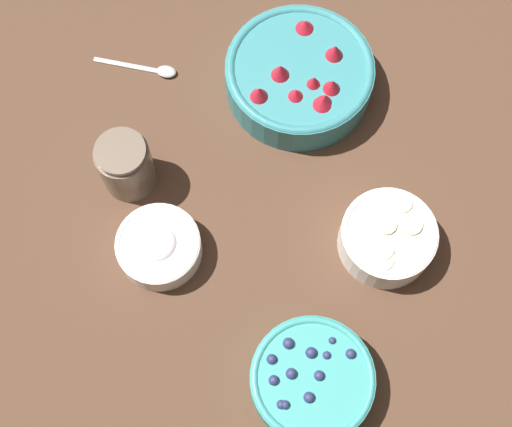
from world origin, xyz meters
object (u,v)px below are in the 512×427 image
Objects in this scene: bowl_bananas at (387,237)px; bowl_blueberries at (312,380)px; bowl_cream at (159,246)px; jar_chocolate at (126,166)px; bowl_strawberries at (299,75)px.

bowl_blueberries is at bearing -34.83° from bowl_bananas.
bowl_blueberries is 1.37× the size of bowl_cream.
bowl_blueberries is 1.69× the size of jar_chocolate.
bowl_blueberries is at bearing 43.42° from bowl_cream.
bowl_strawberries is at bearing -160.68° from bowl_bananas.
bowl_cream is (-0.21, -0.20, -0.00)m from bowl_blueberries.
bowl_blueberries is at bearing 35.72° from jar_chocolate.
bowl_cream is 0.13m from jar_chocolate.
bowl_strawberries is at bearing 137.95° from bowl_cream.
bowl_bananas is 1.13× the size of bowl_cream.
bowl_cream is 1.23× the size of jar_chocolate.
bowl_bananas is 0.39m from jar_chocolate.
bowl_blueberries is 0.40m from jar_chocolate.
bowl_cream is at bearing -42.05° from bowl_strawberries.
bowl_strawberries reaches higher than bowl_cream.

